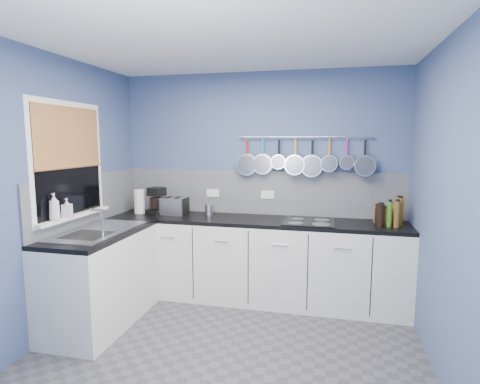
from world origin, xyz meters
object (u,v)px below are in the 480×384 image
at_px(soap_bottle_b, 67,208).
at_px(paper_towel, 139,201).
at_px(toaster, 173,206).
at_px(canister, 209,210).
at_px(coffee_maker, 156,201).
at_px(soap_bottle_a, 54,207).
at_px(hob, 309,222).

bearing_deg(soap_bottle_b, paper_towel, 80.87).
relative_size(toaster, canister, 2.38).
bearing_deg(coffee_maker, paper_towel, -162.57).
bearing_deg(soap_bottle_a, canister, 51.52).
relative_size(soap_bottle_b, coffee_maker, 0.56).
relative_size(coffee_maker, hob, 0.58).
bearing_deg(hob, paper_towel, 177.82).
relative_size(soap_bottle_b, hob, 0.33).
height_order(soap_bottle_a, hob, soap_bottle_a).
bearing_deg(coffee_maker, soap_bottle_a, -91.57).
relative_size(paper_towel, toaster, 0.92).
bearing_deg(soap_bottle_b, soap_bottle_a, -90.00).
relative_size(soap_bottle_b, paper_towel, 0.62).
relative_size(soap_bottle_b, toaster, 0.57).
height_order(soap_bottle_a, soap_bottle_b, soap_bottle_a).
xyz_separation_m(soap_bottle_a, coffee_maker, (0.37, 1.21, -0.12)).
bearing_deg(hob, soap_bottle_b, -155.48).
height_order(soap_bottle_b, toaster, soap_bottle_b).
height_order(canister, hob, canister).
bearing_deg(soap_bottle_b, hob, 24.52).
height_order(paper_towel, toaster, paper_towel).
height_order(paper_towel, coffee_maker, coffee_maker).
bearing_deg(canister, toaster, -174.57).
xyz_separation_m(soap_bottle_b, hob, (2.12, 0.97, -0.23)).
relative_size(canister, hob, 0.24).
xyz_separation_m(soap_bottle_b, toaster, (0.58, 1.05, -0.14)).
relative_size(paper_towel, canister, 2.18).
xyz_separation_m(soap_bottle_a, paper_towel, (0.17, 1.20, -0.13)).
distance_m(coffee_maker, canister, 0.63).
distance_m(coffee_maker, hob, 1.75).
relative_size(toaster, hob, 0.58).
relative_size(paper_towel, coffee_maker, 0.91).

